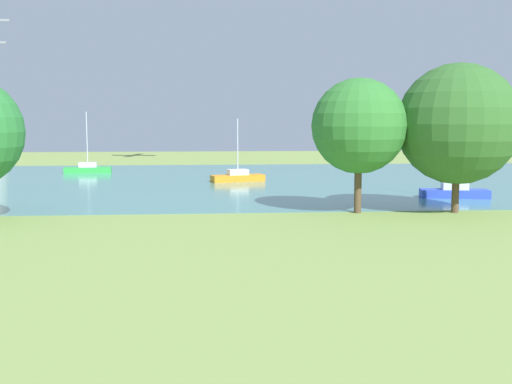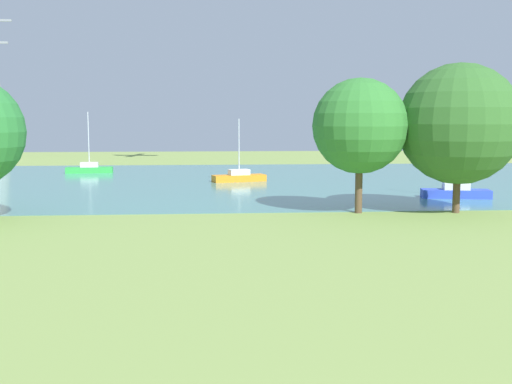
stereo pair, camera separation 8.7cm
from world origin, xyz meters
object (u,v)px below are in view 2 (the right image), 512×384
object	(u,v)px
tree_west_far	(360,126)
tree_east_near	(459,124)
sailboat_orange	(239,177)
sailboat_blue	(456,192)
sailboat_green	(89,169)

from	to	relation	value
tree_west_far	tree_east_near	world-z (taller)	tree_east_near
sailboat_orange	tree_east_near	xyz separation A→B (m)	(12.22, -19.94, 4.94)
tree_west_far	tree_east_near	xyz separation A→B (m)	(5.95, -0.37, 0.13)
tree_east_near	sailboat_blue	bearing A→B (deg)	68.17
sailboat_orange	tree_east_near	distance (m)	23.90
sailboat_orange	tree_west_far	xyz separation A→B (m)	(6.27, -19.57, 4.81)
sailboat_blue	tree_west_far	world-z (taller)	tree_west_far
sailboat_green	tree_east_near	world-z (taller)	tree_east_near
sailboat_blue	tree_east_near	distance (m)	8.92
tree_west_far	tree_east_near	bearing A→B (deg)	-3.58
sailboat_green	sailboat_blue	world-z (taller)	sailboat_blue
sailboat_green	tree_east_near	xyz separation A→B (m)	(27.46, -30.29, 4.93)
sailboat_blue	tree_east_near	size ratio (longest dim) A/B	0.73
sailboat_blue	sailboat_orange	bearing A→B (deg)	138.97
sailboat_orange	tree_west_far	size ratio (longest dim) A/B	0.70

